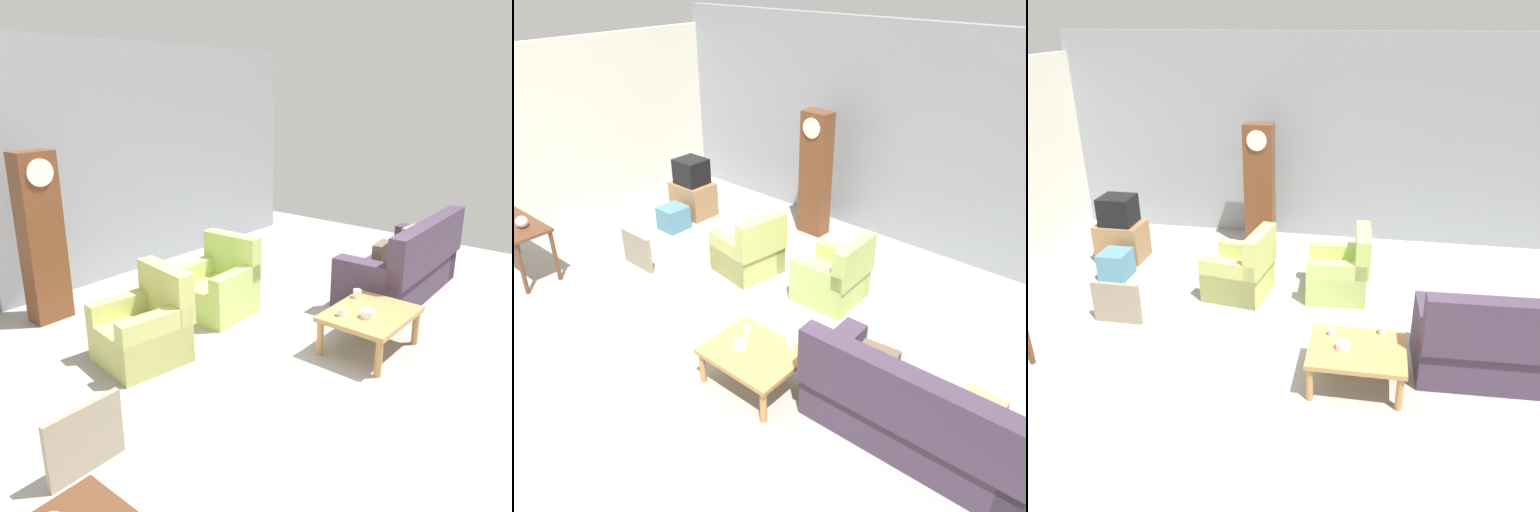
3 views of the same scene
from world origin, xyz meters
The scene contains 11 objects.
ground_plane centered at (0.00, 0.00, 0.00)m, with size 10.40×10.40×0.00m, color #999691.
garage_door_wall centered at (0.00, 3.60, 1.60)m, with size 8.40×0.16×3.20m, color gray.
couch_floral centered at (2.44, 0.03, 0.35)m, with size 2.13×0.96×1.04m.
armchair_olive_near centered at (-0.79, 1.29, 0.31)m, with size 0.89×0.87×0.92m.
armchair_olive_far centered at (0.50, 1.50, 0.31)m, with size 0.83×0.80×0.92m.
coffee_table_wood centered at (0.79, -0.35, 0.36)m, with size 0.96×0.76×0.42m.
grandfather_clock centered at (-0.89, 2.91, 0.98)m, with size 0.44×0.30×1.96m.
framed_picture_leaning centered at (-2.10, 0.34, 0.26)m, with size 0.60×0.05×0.52m, color gray.
cup_white_porcelain centered at (1.04, -0.06, 0.47)m, with size 0.09×0.09×0.09m, color white.
cup_blue_rimmed centered at (0.53, -0.16, 0.46)m, with size 0.07×0.07×0.08m, color silver.
bowl_white_stacked centered at (0.66, -0.39, 0.46)m, with size 0.14×0.14×0.08m, color white.
Camera 1 is at (-3.70, -2.52, 2.61)m, focal length 36.47 mm.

